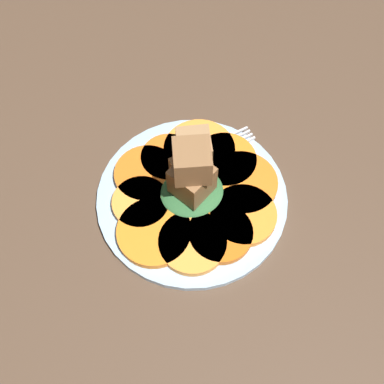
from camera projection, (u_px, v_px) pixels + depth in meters
The scene contains 14 objects.
table_slab at pixel (192, 203), 66.57cm from camera, with size 120.00×120.00×2.00cm, color #4C3828.
plate at pixel (192, 198), 65.24cm from camera, with size 25.78×25.78×1.05cm.
carrot_slice_0 at pixel (225, 160), 66.84cm from camera, with size 8.78×8.78×1.09cm, color orange.
carrot_slice_1 at pixel (199, 150), 67.67cm from camera, with size 10.09×10.09×1.09cm, color orange.
carrot_slice_2 at pixel (168, 158), 67.03cm from camera, with size 7.62×7.62×1.09cm, color orange.
carrot_slice_3 at pixel (147, 174), 65.76cm from camera, with size 8.84×8.84×1.09cm, color orange.
carrot_slice_4 at pixel (141, 203), 63.59cm from camera, with size 7.65×7.65×1.09cm, color orange.
carrot_slice_5 at pixel (154, 232), 61.52cm from camera, with size 9.63×9.63×1.09cm, color orange.
carrot_slice_6 at pixel (193, 242), 60.82cm from camera, with size 8.73×8.73×1.09cm, color orange.
carrot_slice_7 at pixel (220, 233), 61.45cm from camera, with size 8.33×8.33×1.09cm, color #D56013.
carrot_slice_8 at pixel (243, 215), 62.70cm from camera, with size 8.76×8.76×1.09cm, color orange.
carrot_slice_9 at pixel (242, 183), 65.06cm from camera, with size 9.76×9.76×1.09cm, color orange.
center_pile at pixel (191, 174), 60.95cm from camera, with size 8.63×8.36×10.78cm.
fork at pixel (195, 159), 67.39cm from camera, with size 19.55×5.22×0.40cm.
Camera 1 is at (9.93, 29.49, 59.87)cm, focal length 45.00 mm.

